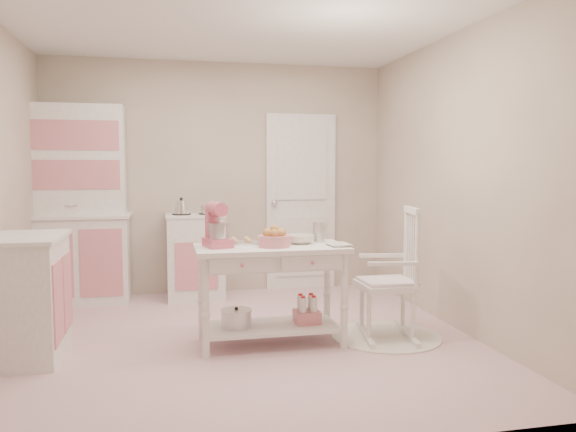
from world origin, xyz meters
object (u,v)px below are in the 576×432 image
at_px(rocking_chair, 387,273).
at_px(base_cabinet, 27,297).
at_px(work_table, 271,295).
at_px(bread_basket, 274,241).
at_px(stove, 195,256).
at_px(hutch, 78,204).
at_px(stand_mixer, 218,226).

bearing_deg(rocking_chair, base_cabinet, -172.28).
relative_size(work_table, bread_basket, 4.80).
distance_m(stove, work_table, 1.83).
relative_size(stove, base_cabinet, 1.00).
bearing_deg(bread_basket, hutch, 133.02).
bearing_deg(stove, rocking_chair, -50.11).
height_order(work_table, stand_mixer, stand_mixer).
relative_size(hutch, stove, 2.26).
relative_size(stove, work_table, 0.77).
bearing_deg(hutch, work_table, -46.53).
xyz_separation_m(hutch, stove, (1.20, -0.05, -0.58)).
xyz_separation_m(stove, work_table, (0.51, -1.75, -0.06)).
height_order(stove, base_cabinet, same).
distance_m(work_table, bread_basket, 0.45).
bearing_deg(stove, bread_basket, -73.61).
distance_m(stove, rocking_chair, 2.33).
bearing_deg(bread_basket, work_table, 111.80).
distance_m(stove, bread_basket, 1.92).
bearing_deg(hutch, stand_mixer, -54.13).
bearing_deg(rocking_chair, stand_mixer, -172.08).
relative_size(stand_mixer, bread_basket, 1.36).
bearing_deg(hutch, rocking_chair, -34.28).
height_order(stove, bread_basket, stove).
xyz_separation_m(hutch, rocking_chair, (2.69, -1.84, -0.49)).
bearing_deg(work_table, hutch, 133.47).
distance_m(stove, stand_mixer, 1.81).
bearing_deg(rocking_chair, hutch, 155.70).
height_order(base_cabinet, bread_basket, base_cabinet).
relative_size(stove, rocking_chair, 0.84).
xyz_separation_m(stove, rocking_chair, (1.49, -1.79, 0.09)).
bearing_deg(work_table, stand_mixer, 177.27).
height_order(work_table, bread_basket, bread_basket).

